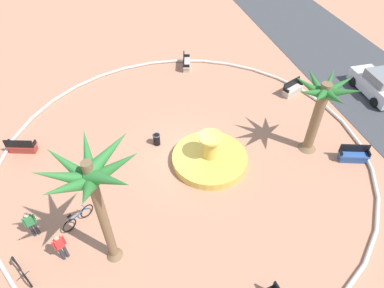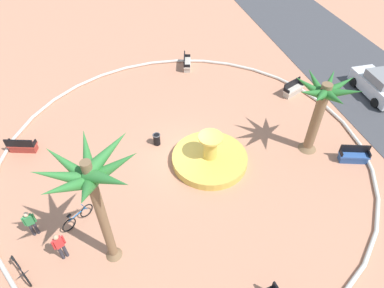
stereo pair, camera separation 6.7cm
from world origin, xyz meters
The scene contains 15 objects.
ground_plane centered at (0.00, 0.00, 0.00)m, with size 80.00×80.00×0.00m, color tan.
plaza_curb centered at (0.00, 0.00, 0.10)m, with size 20.60×20.60×0.20m, color silver.
fountain centered at (0.90, 1.19, 0.29)m, with size 4.14×4.14×1.90m.
palm_tree_near_fountain centered at (1.40, 6.92, 3.35)m, with size 3.41×3.47×4.66m.
palm_tree_by_curb centered at (5.11, -4.52, 4.89)m, with size 3.55×3.60×6.18m.
bench_east centered at (-2.77, -8.77, 0.35)m, with size 0.96×1.68×1.00m.
bench_west centered at (-8.95, 2.51, 0.35)m, with size 1.68×0.92×1.00m.
bench_north centered at (2.93, 8.85, 0.35)m, with size 0.98×1.68×1.00m.
bench_southwest centered at (-3.70, 8.62, 0.35)m, with size 1.09×1.67×1.00m.
trash_bin centered at (-1.30, -1.33, 0.39)m, with size 0.46×0.46×0.73m.
bicycle_red_frame centered at (5.00, -8.25, 0.38)m, with size 1.53×0.89×0.94m.
bicycle_by_lamppost centered at (2.98, -5.91, 0.38)m, with size 1.06×1.42×0.94m.
person_cyclist_helmet centered at (3.10, -7.83, 0.91)m, with size 0.27×0.52×1.63m.
person_cyclist_photo centered at (4.63, -6.56, 0.95)m, with size 0.33×0.49×1.69m.
parked_car_leftmost centered at (-2.14, 14.03, 0.78)m, with size 4.06×2.02×1.67m.
Camera 1 is at (13.17, -3.29, 13.85)m, focal length 32.02 mm.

